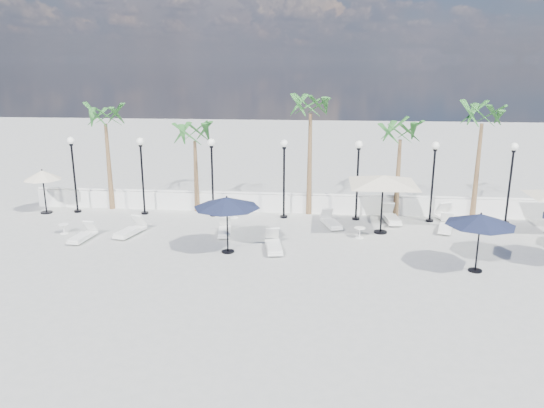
# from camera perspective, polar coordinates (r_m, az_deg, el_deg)

# --- Properties ---
(ground) EXTENTS (100.00, 100.00, 0.00)m
(ground) POSITION_cam_1_polar(r_m,az_deg,el_deg) (19.88, -0.08, -6.84)
(ground) COLOR gray
(ground) RESTS_ON ground
(balustrade) EXTENTS (26.00, 0.30, 1.01)m
(balustrade) POSITION_cam_1_polar(r_m,az_deg,el_deg) (26.83, 1.43, 0.10)
(balustrade) COLOR silver
(balustrade) RESTS_ON ground
(lamppost_0) EXTENTS (0.36, 0.36, 3.84)m
(lamppost_0) POSITION_cam_1_polar(r_m,az_deg,el_deg) (28.14, -20.61, 4.07)
(lamppost_0) COLOR black
(lamppost_0) RESTS_ON ground
(lamppost_1) EXTENTS (0.36, 0.36, 3.84)m
(lamppost_1) POSITION_cam_1_polar(r_m,az_deg,el_deg) (26.80, -13.84, 4.09)
(lamppost_1) COLOR black
(lamppost_1) RESTS_ON ground
(lamppost_2) EXTENTS (0.36, 0.36, 3.84)m
(lamppost_2) POSITION_cam_1_polar(r_m,az_deg,el_deg) (25.87, -6.47, 4.04)
(lamppost_2) COLOR black
(lamppost_2) RESTS_ON ground
(lamppost_3) EXTENTS (0.36, 0.36, 3.84)m
(lamppost_3) POSITION_cam_1_polar(r_m,az_deg,el_deg) (25.40, 1.30, 3.93)
(lamppost_3) COLOR black
(lamppost_3) RESTS_ON ground
(lamppost_4) EXTENTS (0.36, 0.36, 3.84)m
(lamppost_4) POSITION_cam_1_polar(r_m,az_deg,el_deg) (25.40, 9.22, 3.73)
(lamppost_4) COLOR black
(lamppost_4) RESTS_ON ground
(lamppost_5) EXTENTS (0.36, 0.36, 3.84)m
(lamppost_5) POSITION_cam_1_polar(r_m,az_deg,el_deg) (25.88, 16.99, 3.48)
(lamppost_5) COLOR black
(lamppost_5) RESTS_ON ground
(lamppost_6) EXTENTS (0.36, 0.36, 3.84)m
(lamppost_6) POSITION_cam_1_polar(r_m,az_deg,el_deg) (26.81, 24.33, 3.17)
(lamppost_6) COLOR black
(lamppost_6) RESTS_ON ground
(palm_0) EXTENTS (2.60, 2.60, 5.50)m
(palm_0) POSITION_cam_1_polar(r_m,az_deg,el_deg) (27.95, -17.50, 8.51)
(palm_0) COLOR brown
(palm_0) RESTS_ON ground
(palm_1) EXTENTS (2.60, 2.60, 4.70)m
(palm_1) POSITION_cam_1_polar(r_m,az_deg,el_deg) (26.65, -8.33, 7.06)
(palm_1) COLOR brown
(palm_1) RESTS_ON ground
(palm_2) EXTENTS (2.60, 2.60, 6.10)m
(palm_2) POSITION_cam_1_polar(r_m,az_deg,el_deg) (25.76, 4.17, 9.95)
(palm_2) COLOR brown
(palm_2) RESTS_ON ground
(palm_3) EXTENTS (2.60, 2.60, 4.90)m
(palm_3) POSITION_cam_1_polar(r_m,az_deg,el_deg) (26.16, 13.65, 7.08)
(palm_3) COLOR brown
(palm_3) RESTS_ON ground
(palm_4) EXTENTS (2.60, 2.60, 5.70)m
(palm_4) POSITION_cam_1_polar(r_m,az_deg,el_deg) (26.85, 21.67, 8.31)
(palm_4) COLOR brown
(palm_4) RESTS_ON ground
(lounger_0) EXTENTS (0.72, 1.73, 0.63)m
(lounger_0) POSITION_cam_1_polar(r_m,az_deg,el_deg) (24.11, -19.68, -3.21)
(lounger_0) COLOR silver
(lounger_0) RESTS_ON ground
(lounger_1) EXTENTS (0.76, 1.70, 0.62)m
(lounger_1) POSITION_cam_1_polar(r_m,az_deg,el_deg) (23.52, -5.14, -2.81)
(lounger_1) COLOR silver
(lounger_1) RESTS_ON ground
(lounger_2) EXTENTS (1.03, 1.91, 0.68)m
(lounger_2) POSITION_cam_1_polar(r_m,az_deg,el_deg) (24.17, -15.01, -2.74)
(lounger_2) COLOR silver
(lounger_2) RESTS_ON ground
(lounger_3) EXTENTS (1.06, 1.83, 0.65)m
(lounger_3) POSITION_cam_1_polar(r_m,az_deg,el_deg) (24.68, 6.37, -1.95)
(lounger_3) COLOR silver
(lounger_3) RESTS_ON ground
(lounger_4) EXTENTS (0.91, 1.93, 0.70)m
(lounger_4) POSITION_cam_1_polar(r_m,az_deg,el_deg) (21.50, 0.18, -4.43)
(lounger_4) COLOR silver
(lounger_4) RESTS_ON ground
(lounger_5) EXTENTS (1.00, 1.80, 0.64)m
(lounger_5) POSITION_cam_1_polar(r_m,az_deg,el_deg) (25.17, 18.17, -2.30)
(lounger_5) COLOR silver
(lounger_5) RESTS_ON ground
(lounger_6) EXTENTS (0.83, 1.95, 0.71)m
(lounger_6) POSITION_cam_1_polar(r_m,az_deg,el_deg) (25.83, 12.68, -1.40)
(lounger_6) COLOR silver
(lounger_6) RESTS_ON ground
(lounger_7) EXTENTS (1.43, 2.19, 0.79)m
(lounger_7) POSITION_cam_1_polar(r_m,az_deg,el_deg) (26.36, 18.87, -1.47)
(lounger_7) COLOR silver
(lounger_7) RESTS_ON ground
(side_table_0) EXTENTS (0.46, 0.46, 0.44)m
(side_table_0) POSITION_cam_1_polar(r_m,az_deg,el_deg) (25.29, -21.49, -2.41)
(side_table_0) COLOR silver
(side_table_0) RESTS_ON ground
(side_table_1) EXTENTS (0.52, 0.52, 0.50)m
(side_table_1) POSITION_cam_1_polar(r_m,az_deg,el_deg) (25.90, -4.11, -0.86)
(side_table_1) COLOR silver
(side_table_1) RESTS_ON ground
(side_table_2) EXTENTS (0.48, 0.48, 0.47)m
(side_table_2) POSITION_cam_1_polar(r_m,az_deg,el_deg) (23.28, 9.41, -2.96)
(side_table_2) COLOR silver
(side_table_2) RESTS_ON ground
(parasol_navy_left) EXTENTS (2.65, 2.65, 2.34)m
(parasol_navy_left) POSITION_cam_1_polar(r_m,az_deg,el_deg) (20.84, -4.89, 0.14)
(parasol_navy_left) COLOR black
(parasol_navy_left) RESTS_ON ground
(parasol_navy_mid) EXTENTS (2.50, 2.50, 2.24)m
(parasol_navy_mid) POSITION_cam_1_polar(r_m,az_deg,el_deg) (20.30, 21.52, -1.59)
(parasol_navy_mid) COLOR black
(parasol_navy_mid) RESTS_ON ground
(parasol_cream_sq_a) EXTENTS (5.75, 5.75, 2.82)m
(parasol_cream_sq_a) POSITION_cam_1_polar(r_m,az_deg,el_deg) (23.56, 11.91, 3.01)
(parasol_cream_sq_a) COLOR black
(parasol_cream_sq_a) RESTS_ON ground
(parasol_cream_small) EXTENTS (1.84, 1.84, 2.25)m
(parasol_cream_small) POSITION_cam_1_polar(r_m,az_deg,el_deg) (28.66, -23.47, 2.82)
(parasol_cream_small) COLOR black
(parasol_cream_small) RESTS_ON ground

